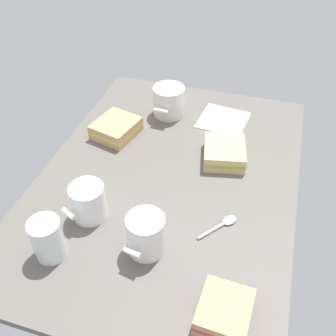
{
  "coord_description": "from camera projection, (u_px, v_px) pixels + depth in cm",
  "views": [
    {
      "loc": [
        -68.14,
        -20.69,
        68.87
      ],
      "look_at": [
        0.0,
        0.0,
        5.0
      ],
      "focal_mm": 40.99,
      "sensor_mm": 36.0,
      "label": 1
    }
  ],
  "objects": [
    {
      "name": "coffee_mug_spare",
      "position": [
        88.0,
        201.0,
        0.85
      ],
      "size": [
        10.01,
        8.05,
        8.63
      ],
      "color": "white",
      "rests_on": "tabletop"
    },
    {
      "name": "paper_napkin",
      "position": [
        223.0,
        120.0,
        1.16
      ],
      "size": [
        15.21,
        15.21,
        0.3
      ],
      "primitive_type": "cube",
      "rotation": [
        0.0,
        0.0,
        -0.11
      ],
      "color": "white",
      "rests_on": "tabletop"
    },
    {
      "name": "sandwich_extra",
      "position": [
        224.0,
        312.0,
        0.68
      ],
      "size": [
        10.59,
        9.64,
        4.4
      ],
      "color": "tan",
      "rests_on": "tabletop"
    },
    {
      "name": "tabletop",
      "position": [
        168.0,
        180.0,
        0.98
      ],
      "size": [
        90.0,
        64.0,
        2.0
      ],
      "primitive_type": "cube",
      "color": "#5B5651",
      "rests_on": "ground"
    },
    {
      "name": "coffee_mug_black",
      "position": [
        169.0,
        101.0,
        1.16
      ],
      "size": [
        11.97,
        9.53,
        9.1
      ],
      "color": "silver",
      "rests_on": "tabletop"
    },
    {
      "name": "spoon",
      "position": [
        223.0,
        224.0,
        0.86
      ],
      "size": [
        9.4,
        7.96,
        0.8
      ],
      "color": "silver",
      "rests_on": "tabletop"
    },
    {
      "name": "coffee_mug_milky",
      "position": [
        146.0,
        234.0,
        0.78
      ],
      "size": [
        10.19,
        7.94,
        9.29
      ],
      "color": "white",
      "rests_on": "tabletop"
    },
    {
      "name": "sandwich_main",
      "position": [
        224.0,
        153.0,
        1.01
      ],
      "size": [
        13.73,
        12.81,
        4.4
      ],
      "color": "#DBB77A",
      "rests_on": "tabletop"
    },
    {
      "name": "glass_of_milk",
      "position": [
        48.0,
        240.0,
        0.77
      ],
      "size": [
        6.54,
        6.54,
        9.58
      ],
      "color": "silver",
      "rests_on": "tabletop"
    },
    {
      "name": "sandwich_side",
      "position": [
        116.0,
        128.0,
        1.1
      ],
      "size": [
        14.15,
        13.28,
        4.4
      ],
      "color": "tan",
      "rests_on": "tabletop"
    }
  ]
}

